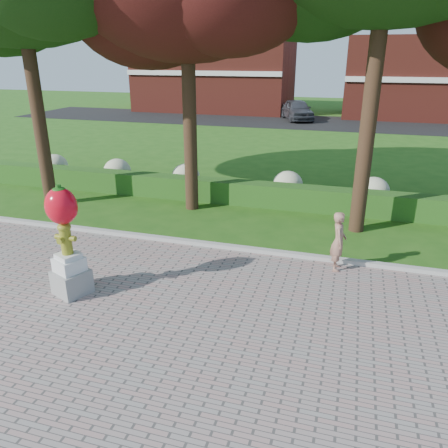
# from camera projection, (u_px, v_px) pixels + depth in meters

# --- Properties ---
(ground) EXTENTS (100.00, 100.00, 0.00)m
(ground) POSITION_uv_depth(u_px,v_px,m) (182.00, 305.00, 9.32)
(ground) COLOR #245515
(ground) RESTS_ON ground
(curb) EXTENTS (40.00, 0.18, 0.15)m
(curb) POSITION_uv_depth(u_px,v_px,m) (222.00, 247.00, 11.97)
(curb) COLOR #ADADA5
(curb) RESTS_ON ground
(lawn_hedge) EXTENTS (24.00, 0.70, 0.80)m
(lawn_hedge) POSITION_uv_depth(u_px,v_px,m) (255.00, 194.00, 15.42)
(lawn_hedge) COLOR #254D16
(lawn_hedge) RESTS_ON ground
(hydrangea_row) EXTENTS (20.10, 1.10, 0.99)m
(hydrangea_row) POSITION_uv_depth(u_px,v_px,m) (276.00, 183.00, 16.11)
(hydrangea_row) COLOR #B9BC8F
(hydrangea_row) RESTS_ON ground
(street) EXTENTS (50.00, 8.00, 0.02)m
(street) POSITION_uv_depth(u_px,v_px,m) (314.00, 122.00, 34.32)
(street) COLOR black
(street) RESTS_ON ground
(building_left) EXTENTS (14.00, 8.00, 7.00)m
(building_left) POSITION_uv_depth(u_px,v_px,m) (215.00, 71.00, 41.07)
(building_left) COLOR maroon
(building_left) RESTS_ON ground
(building_right) EXTENTS (12.00, 8.00, 6.40)m
(building_right) POSITION_uv_depth(u_px,v_px,m) (421.00, 78.00, 36.40)
(building_right) COLOR maroon
(building_right) RESTS_ON ground
(hydrant_sculpture) EXTENTS (0.88, 0.88, 2.49)m
(hydrant_sculpture) POSITION_uv_depth(u_px,v_px,m) (66.00, 238.00, 9.26)
(hydrant_sculpture) COLOR gray
(hydrant_sculpture) RESTS_ON walkway
(woman) EXTENTS (0.40, 0.57, 1.49)m
(woman) POSITION_uv_depth(u_px,v_px,m) (338.00, 241.00, 10.54)
(woman) COLOR #A06F5B
(woman) RESTS_ON walkway
(parked_car) EXTENTS (3.54, 5.14, 1.62)m
(parked_car) POSITION_uv_depth(u_px,v_px,m) (297.00, 110.00, 35.27)
(parked_car) COLOR #3E3F45
(parked_car) RESTS_ON street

